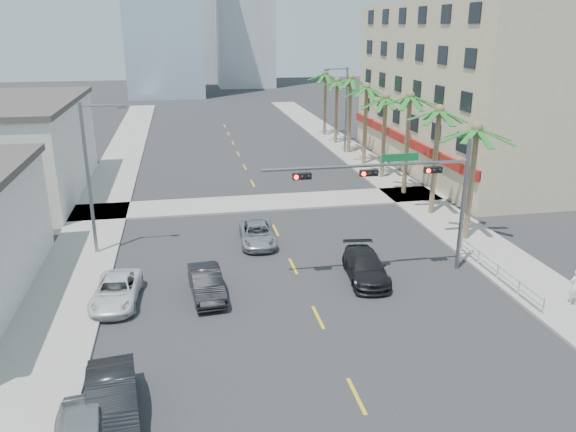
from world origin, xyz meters
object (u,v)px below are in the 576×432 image
object	(u,v)px
traffic_signal_mast	(409,185)
car_parked_far	(116,291)
car_lane_center	(257,234)
car_lane_left	(207,283)
car_lane_right	(366,267)
pedestrian	(575,287)
car_parked_mid	(112,401)

from	to	relation	value
traffic_signal_mast	car_parked_far	distance (m)	15.83
traffic_signal_mast	car_lane_center	world-z (taller)	traffic_signal_mast
car_lane_left	car_lane_center	distance (m)	7.60
car_lane_right	car_lane_left	bearing A→B (deg)	-170.54
car_lane_left	car_lane_right	world-z (taller)	car_lane_right
car_lane_left	traffic_signal_mast	bearing A→B (deg)	-0.81
car_parked_far	car_lane_right	world-z (taller)	car_lane_right
traffic_signal_mast	car_lane_center	size ratio (longest dim) A/B	2.44
car_lane_left	car_lane_center	world-z (taller)	car_lane_left
pedestrian	car_lane_right	bearing A→B (deg)	-33.02
car_parked_far	car_lane_right	xyz separation A→B (m)	(12.91, 0.39, 0.07)
car_lane_left	car_parked_far	bearing A→B (deg)	173.79
car_lane_center	pedestrian	bearing A→B (deg)	-35.99
car_lane_left	pedestrian	distance (m)	17.95
car_parked_mid	car_lane_left	world-z (taller)	car_parked_mid
car_lane_center	car_lane_left	bearing A→B (deg)	-114.45
traffic_signal_mast	car_lane_right	bearing A→B (deg)	-172.92
traffic_signal_mast	car_lane_center	bearing A→B (deg)	140.61
car_parked_mid	car_lane_right	distance (m)	15.37
car_parked_far	car_lane_center	world-z (taller)	car_parked_far
car_parked_mid	pedestrian	xyz separation A→B (m)	(21.04, 4.44, 0.29)
car_parked_mid	car_lane_left	xyz separation A→B (m)	(3.66, 8.91, -0.08)
car_lane_left	car_lane_right	xyz separation A→B (m)	(8.51, 0.49, 0.00)
car_lane_center	car_lane_right	size ratio (longest dim) A/B	0.94
pedestrian	car_lane_left	bearing A→B (deg)	-18.25
car_parked_mid	car_lane_left	distance (m)	9.63
car_parked_far	car_lane_left	size ratio (longest dim) A/B	1.07
car_parked_far	car_lane_center	distance (m)	10.33
car_parked_mid	car_lane_right	xyz separation A→B (m)	(12.17, 9.39, -0.08)
car_lane_center	pedestrian	world-z (taller)	pedestrian
car_parked_mid	car_lane_center	bearing A→B (deg)	58.49
traffic_signal_mast	car_lane_right	size ratio (longest dim) A/B	2.28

